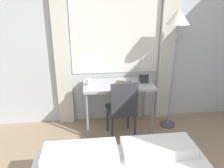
# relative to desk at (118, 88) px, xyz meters

# --- Properties ---
(wall_back_with_window) EXTENTS (5.74, 0.13, 2.70)m
(wall_back_with_window) POSITION_rel_desk_xyz_m (-0.28, 0.36, 0.65)
(wall_back_with_window) COLOR silver
(wall_back_with_window) RESTS_ON ground_plane
(desk) EXTENTS (1.07, 0.56, 0.78)m
(desk) POSITION_rel_desk_xyz_m (0.00, 0.00, 0.00)
(desk) COLOR #B2B2B7
(desk) RESTS_ON ground_plane
(desk_chair) EXTENTS (0.44, 0.44, 0.93)m
(desk_chair) POSITION_rel_desk_xyz_m (0.02, -0.30, -0.18)
(desk_chair) COLOR #333338
(desk_chair) RESTS_ON ground_plane
(standing_lamp) EXTENTS (0.33, 0.33, 1.86)m
(standing_lamp) POSITION_rel_desk_xyz_m (0.84, -0.02, 0.90)
(standing_lamp) COLOR #4C4C51
(standing_lamp) RESTS_ON ground_plane
(telephone) EXTENTS (0.15, 0.13, 0.12)m
(telephone) POSITION_rel_desk_xyz_m (0.40, 0.03, 0.12)
(telephone) COLOR #2D2D2D
(telephone) RESTS_ON desk
(book) EXTENTS (0.27, 0.25, 0.02)m
(book) POSITION_rel_desk_xyz_m (0.07, -0.03, 0.09)
(book) COLOR #4C4238
(book) RESTS_ON desk
(mug) EXTENTS (0.07, 0.07, 0.10)m
(mug) POSITION_rel_desk_xyz_m (-0.45, -0.02, 0.13)
(mug) COLOR white
(mug) RESTS_ON desk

